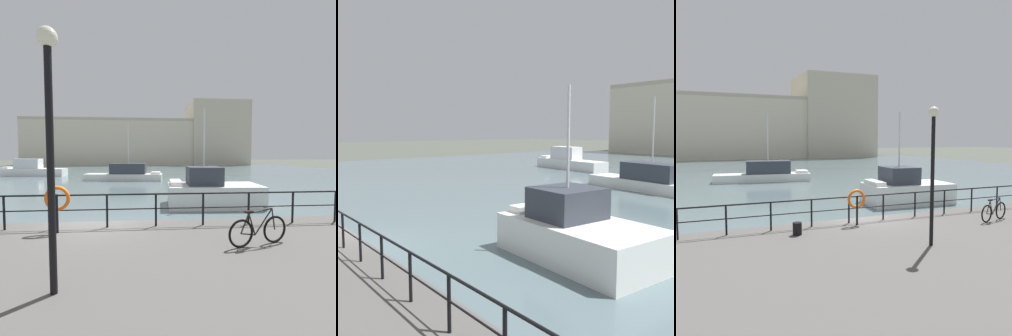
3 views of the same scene
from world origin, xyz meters
The scene contains 10 objects.
ground_plane centered at (0.00, 0.00, 0.00)m, with size 240.00×240.00×0.00m, color #4C5147.
water_basin centered at (0.00, 30.20, 0.01)m, with size 80.00×60.00×0.01m, color slate.
harbor_building centered at (6.76, 63.15, 6.84)m, with size 60.84×13.81×17.80m.
moored_harbor_tender centered at (-14.28, 27.61, 0.86)m, with size 8.97×2.90×2.42m.
moored_green_narrowboat centered at (5.64, 5.68, 0.87)m, with size 5.56×3.27×5.77m.
moored_red_daysailer centered at (-0.56, 20.52, 0.78)m, with size 9.12×3.21×6.53m.
quay_railing centered at (0.53, -0.75, 1.50)m, with size 24.89×0.07×1.08m.
parked_bicycle centered at (4.62, -2.66, 1.16)m, with size 1.73×0.50×0.98m.
life_ring_stand centered at (-0.86, -1.12, 1.74)m, with size 0.75×0.16×1.40m.
quay_lamp_post centered at (0.22, -4.45, 3.57)m, with size 0.32×0.32×4.35m.
Camera 1 is at (1.77, -8.61, 3.11)m, focal length 26.31 mm.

